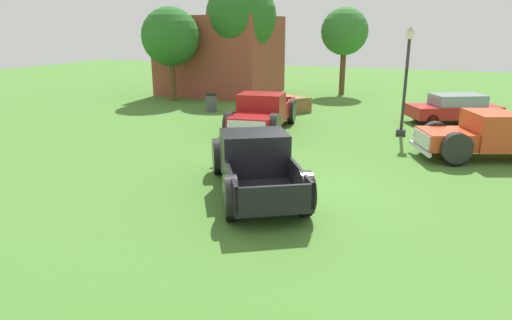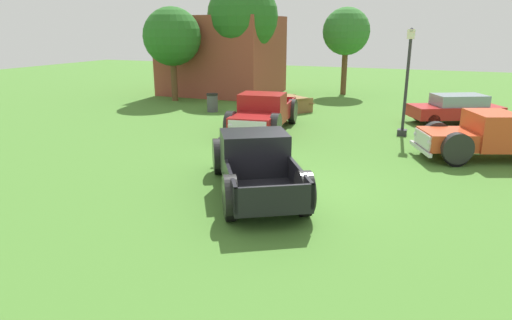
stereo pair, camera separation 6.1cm
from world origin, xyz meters
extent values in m
plane|color=#477A2D|center=(0.00, 0.00, 0.00)|extent=(80.00, 80.00, 0.00)
cube|color=black|center=(-1.67, 0.93, 0.67)|extent=(2.14, 2.14, 0.57)
cube|color=silver|center=(-2.09, 1.61, 0.67)|extent=(1.23, 0.79, 0.48)
sphere|color=silver|center=(-2.61, 1.26, 0.70)|extent=(0.21, 0.21, 0.21)
sphere|color=silver|center=(-1.54, 1.92, 0.70)|extent=(0.21, 0.21, 0.21)
cube|color=black|center=(-0.92, -0.30, 0.98)|extent=(2.17, 2.04, 1.18)
cube|color=#8C9EA8|center=(-1.25, 0.24, 1.24)|extent=(1.29, 0.81, 0.52)
cube|color=black|center=(0.00, -1.79, 0.44)|extent=(2.60, 2.74, 0.10)
cube|color=black|center=(-0.70, -2.22, 0.78)|extent=(1.20, 1.89, 0.57)
cube|color=black|center=(0.70, -1.36, 0.78)|extent=(1.20, 1.89, 0.57)
cube|color=black|center=(0.54, -2.68, 0.78)|extent=(1.51, 0.97, 0.57)
cylinder|color=black|center=(-2.41, 0.48, 0.39)|extent=(0.60, 0.79, 0.78)
cylinder|color=#B7B7BC|center=(-2.42, 0.47, 0.39)|extent=(0.37, 0.40, 0.31)
cylinder|color=black|center=(-2.41, 0.48, 0.59)|extent=(0.76, 0.99, 0.99)
cylinder|color=black|center=(-0.93, 1.38, 0.39)|extent=(0.60, 0.79, 0.78)
cylinder|color=#B7B7BC|center=(-0.93, 1.39, 0.39)|extent=(0.37, 0.40, 0.31)
cylinder|color=black|center=(-0.93, 1.38, 0.59)|extent=(0.76, 0.99, 0.99)
cylinder|color=black|center=(-0.60, -2.46, 0.39)|extent=(0.60, 0.79, 0.78)
cylinder|color=#B7B7BC|center=(-0.61, -2.47, 0.39)|extent=(0.37, 0.40, 0.31)
cylinder|color=black|center=(-0.60, -2.46, 0.59)|extent=(0.76, 0.99, 0.99)
cylinder|color=black|center=(0.87, -1.56, 0.39)|extent=(0.60, 0.79, 0.78)
cylinder|color=#B7B7BC|center=(0.88, -1.55, 0.39)|extent=(0.37, 0.40, 0.31)
cylinder|color=black|center=(0.87, -1.56, 0.59)|extent=(0.76, 0.99, 0.99)
cube|color=silver|center=(-2.11, 1.64, 0.35)|extent=(1.65, 1.07, 0.12)
cube|color=#D14723|center=(3.86, 4.83, 0.67)|extent=(2.02, 2.04, 0.57)
cube|color=silver|center=(3.13, 4.52, 0.67)|extent=(0.59, 1.33, 0.48)
sphere|color=silver|center=(3.39, 3.95, 0.70)|extent=(0.21, 0.21, 0.21)
sphere|color=silver|center=(2.91, 5.11, 0.70)|extent=(0.21, 0.21, 0.21)
cube|color=#D14723|center=(5.19, 5.37, 0.98)|extent=(1.89, 2.10, 1.18)
cube|color=#8C9EA8|center=(4.61, 5.14, 1.24)|extent=(0.60, 1.39, 0.52)
cylinder|color=black|center=(4.19, 4.03, 0.39)|extent=(0.81, 0.51, 0.78)
cylinder|color=#B7B7BC|center=(4.20, 4.02, 0.39)|extent=(0.38, 0.35, 0.31)
cylinder|color=black|center=(4.19, 4.03, 0.59)|extent=(1.02, 0.64, 0.99)
cylinder|color=black|center=(3.53, 5.63, 0.39)|extent=(0.81, 0.51, 0.78)
cylinder|color=#B7B7BC|center=(3.53, 5.63, 0.39)|extent=(0.38, 0.35, 0.31)
cylinder|color=black|center=(3.53, 5.63, 0.59)|extent=(1.02, 0.64, 0.99)
cube|color=silver|center=(3.09, 4.51, 0.35)|extent=(0.81, 1.78, 0.12)
cube|color=maroon|center=(-3.05, 4.68, 0.70)|extent=(1.83, 1.81, 0.59)
cube|color=silver|center=(-2.94, 3.86, 0.70)|extent=(1.46, 0.26, 0.49)
sphere|color=silver|center=(-2.30, 3.97, 0.73)|extent=(0.21, 0.21, 0.21)
sphere|color=silver|center=(-3.59, 3.80, 0.73)|extent=(0.21, 0.21, 0.21)
cube|color=maroon|center=(-3.25, 6.17, 1.02)|extent=(1.96, 1.62, 1.23)
cube|color=#8C9EA8|center=(-3.16, 5.52, 1.29)|extent=(1.54, 0.25, 0.54)
cube|color=maroon|center=(-3.49, 7.97, 0.46)|extent=(2.07, 2.47, 0.11)
cube|color=maroon|center=(-2.65, 8.08, 0.81)|extent=(0.38, 2.24, 0.59)
cube|color=maroon|center=(-4.34, 7.86, 0.81)|extent=(0.38, 2.24, 0.59)
cube|color=maroon|center=(-3.64, 9.04, 0.81)|extent=(1.79, 0.32, 0.59)
cylinder|color=black|center=(-2.16, 4.80, 0.41)|extent=(0.34, 0.84, 0.81)
cylinder|color=#B7B7BC|center=(-2.15, 4.80, 0.41)|extent=(0.30, 0.36, 0.33)
cylinder|color=black|center=(-2.16, 4.80, 0.61)|extent=(0.43, 1.06, 1.03)
cylinder|color=black|center=(-3.94, 4.56, 0.41)|extent=(0.34, 0.84, 0.81)
cylinder|color=#B7B7BC|center=(-3.95, 4.56, 0.41)|extent=(0.30, 0.36, 0.33)
cylinder|color=black|center=(-3.94, 4.56, 0.61)|extent=(0.43, 1.06, 1.03)
cylinder|color=black|center=(-2.64, 8.36, 0.41)|extent=(0.34, 0.84, 0.81)
cylinder|color=#B7B7BC|center=(-2.63, 8.36, 0.41)|extent=(0.30, 0.36, 0.33)
cylinder|color=black|center=(-2.64, 8.36, 0.61)|extent=(0.43, 1.06, 1.03)
cylinder|color=black|center=(-4.42, 8.12, 0.41)|extent=(0.34, 0.84, 0.81)
cylinder|color=#B7B7BC|center=(-4.43, 8.11, 0.41)|extent=(0.30, 0.36, 0.33)
cylinder|color=black|center=(-4.42, 8.12, 0.61)|extent=(0.43, 1.06, 1.03)
cube|color=silver|center=(-2.94, 3.82, 0.37)|extent=(1.95, 0.37, 0.13)
cube|color=#B21E1E|center=(4.20, 11.28, 0.56)|extent=(4.26, 3.28, 0.54)
cube|color=#7F939E|center=(4.32, 11.34, 1.08)|extent=(2.60, 2.24, 0.50)
cylinder|color=black|center=(3.35, 10.01, 0.29)|extent=(0.59, 0.43, 0.58)
cylinder|color=black|center=(2.68, 11.29, 0.29)|extent=(0.59, 0.43, 0.58)
cylinder|color=black|center=(5.73, 11.27, 0.29)|extent=(0.59, 0.43, 0.58)
cylinder|color=black|center=(5.06, 12.54, 0.29)|extent=(0.59, 0.43, 0.58)
cube|color=#2D2D33|center=(2.23, 7.81, 0.12)|extent=(0.36, 0.36, 0.25)
cylinder|color=#2D2D33|center=(2.23, 7.81, 2.03)|extent=(0.12, 0.12, 3.56)
cube|color=#F2EACC|center=(2.23, 7.81, 3.99)|extent=(0.28, 0.28, 0.36)
cone|color=#2D2D33|center=(2.23, 7.81, 4.17)|extent=(0.32, 0.32, 0.14)
cube|color=olive|center=(-3.65, 11.50, 0.75)|extent=(1.92, 1.73, 0.06)
cube|color=olive|center=(-3.28, 11.98, 0.45)|extent=(1.60, 1.31, 0.05)
cube|color=olive|center=(-4.01, 11.03, 0.45)|extent=(1.60, 1.31, 0.05)
cube|color=olive|center=(-3.01, 11.02, 0.38)|extent=(0.91, 1.16, 0.75)
cube|color=olive|center=(-4.28, 11.99, 0.38)|extent=(0.91, 1.16, 0.75)
cylinder|color=#4C4C51|center=(-7.47, 9.72, 0.42)|extent=(0.56, 0.56, 0.85)
cylinder|color=black|center=(-7.47, 9.72, 0.90)|extent=(0.59, 0.59, 0.10)
cylinder|color=brown|center=(-8.09, 15.08, 1.64)|extent=(0.36, 0.36, 3.28)
sphere|color=#286623|center=(-8.09, 15.08, 4.89)|extent=(4.30, 4.30, 4.30)
cylinder|color=brown|center=(-11.29, 12.14, 1.24)|extent=(0.36, 0.36, 2.48)
sphere|color=#286623|center=(-11.29, 12.14, 3.75)|extent=(3.37, 3.37, 3.37)
cylinder|color=brown|center=(-2.49, 18.73, 1.45)|extent=(0.36, 0.36, 2.89)
sphere|color=#33752D|center=(-2.49, 18.73, 4.02)|extent=(3.00, 3.00, 3.00)
cube|color=brown|center=(-10.13, 16.32, 2.48)|extent=(6.92, 5.93, 4.96)
camera|label=1|loc=(3.49, -10.99, 4.22)|focal=31.50mm
camera|label=2|loc=(3.55, -10.97, 4.22)|focal=31.50mm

